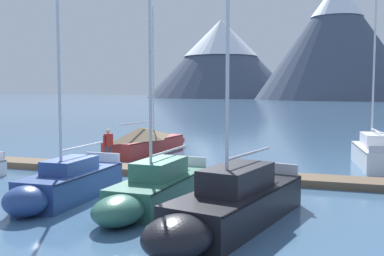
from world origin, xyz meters
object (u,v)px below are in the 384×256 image
(person_on_dock, at_px, (108,144))
(sailboat_end_of_dock, at_px, (373,152))
(sailboat_outer_slip, at_px, (230,205))
(sailboat_mid_dock_port, at_px, (148,140))
(sailboat_mid_dock_starboard, at_px, (66,184))
(sailboat_far_berth, at_px, (154,189))

(person_on_dock, bearing_deg, sailboat_end_of_dock, 26.76)
(sailboat_outer_slip, bearing_deg, sailboat_end_of_dock, 73.01)
(sailboat_outer_slip, bearing_deg, sailboat_mid_dock_port, 124.80)
(sailboat_mid_dock_starboard, distance_m, sailboat_outer_slip, 6.25)
(sailboat_mid_dock_port, relative_size, sailboat_end_of_dock, 1.07)
(sailboat_outer_slip, bearing_deg, person_on_dock, 139.60)
(sailboat_end_of_dock, bearing_deg, person_on_dock, -153.24)
(sailboat_far_berth, height_order, person_on_dock, sailboat_far_berth)
(sailboat_end_of_dock, relative_size, person_on_dock, 4.97)
(sailboat_mid_dock_port, relative_size, sailboat_far_berth, 1.22)
(sailboat_outer_slip, height_order, sailboat_end_of_dock, sailboat_end_of_dock)
(sailboat_mid_dock_starboard, height_order, person_on_dock, sailboat_mid_dock_starboard)
(sailboat_far_berth, distance_m, sailboat_end_of_dock, 13.38)
(sailboat_mid_dock_port, xyz_separation_m, sailboat_outer_slip, (8.90, -12.80, -0.13))
(sailboat_mid_dock_starboard, distance_m, sailboat_far_berth, 3.22)
(person_on_dock, bearing_deg, sailboat_mid_dock_starboard, -72.49)
(sailboat_far_berth, distance_m, sailboat_outer_slip, 3.31)
(sailboat_mid_dock_starboard, relative_size, sailboat_end_of_dock, 0.82)
(sailboat_far_berth, xyz_separation_m, sailboat_end_of_dock, (6.92, 11.45, 0.07))
(sailboat_far_berth, distance_m, person_on_dock, 7.43)
(sailboat_mid_dock_port, xyz_separation_m, sailboat_mid_dock_starboard, (2.72, -11.84, -0.18))
(sailboat_far_berth, height_order, sailboat_end_of_dock, sailboat_end_of_dock)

